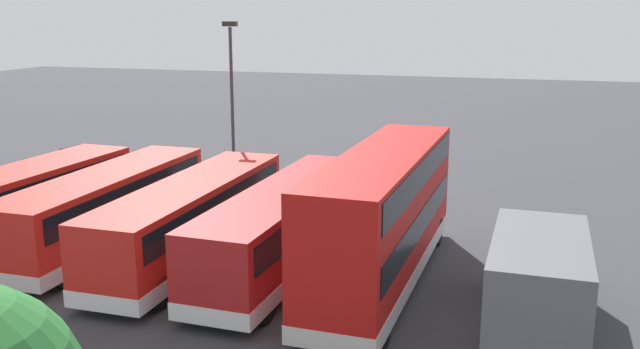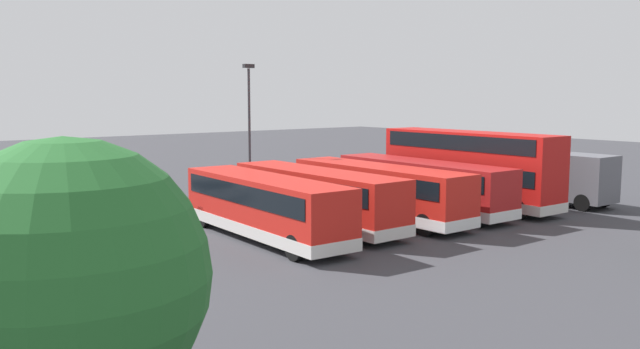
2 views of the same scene
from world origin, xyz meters
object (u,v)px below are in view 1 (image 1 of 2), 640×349
bus_single_deck_second (286,224)px  box_truck_blue (538,281)px  bus_double_decker_near_end (383,214)px  bus_single_deck_fifth (21,203)px  bus_single_deck_third (192,217)px  car_hatchback_silver (86,160)px  waste_bin_yellow (415,184)px  bus_single_deck_fourth (107,206)px  lamp_post_tall (232,96)px

bus_single_deck_second → box_truck_blue: 9.24m
bus_double_decker_near_end → bus_single_deck_fifth: (14.79, -0.04, -0.83)m
bus_double_decker_near_end → bus_single_deck_third: (7.28, -0.21, -0.83)m
box_truck_blue → car_hatchback_silver: (25.10, -14.24, -1.01)m
bus_single_deck_fifth → car_hatchback_silver: bus_single_deck_fifth is taller
bus_single_deck_second → waste_bin_yellow: bus_single_deck_second is taller
bus_single_deck_fourth → bus_single_deck_fifth: size_ratio=1.00×
bus_single_deck_fourth → box_truck_blue: (-16.24, 3.38, 0.08)m
car_hatchback_silver → lamp_post_tall: size_ratio=0.51×
box_truck_blue → lamp_post_tall: lamp_post_tall is taller
bus_single_deck_second → car_hatchback_silver: (16.42, -11.07, -0.92)m
bus_single_deck_second → waste_bin_yellow: 12.25m
bus_single_deck_second → lamp_post_tall: bearing=-56.0°
waste_bin_yellow → bus_double_decker_near_end: bearing=94.3°
box_truck_blue → car_hatchback_silver: size_ratio=1.72×
bus_double_decker_near_end → lamp_post_tall: (9.70, -9.37, 2.56)m
bus_single_deck_fifth → waste_bin_yellow: size_ratio=12.03×
bus_single_deck_second → box_truck_blue: box_truck_blue is taller
box_truck_blue → lamp_post_tall: size_ratio=0.87×
box_truck_blue → lamp_post_tall: bearing=-39.5°
bus_single_deck_third → box_truck_blue: size_ratio=1.56×
bus_single_deck_fourth → waste_bin_yellow: 15.60m
bus_single_deck_fourth → bus_single_deck_fifth: (3.58, 0.60, -0.00)m
bus_double_decker_near_end → bus_single_deck_fifth: size_ratio=1.06×
bus_single_deck_fourth → lamp_post_tall: size_ratio=1.32×
bus_double_decker_near_end → bus_single_deck_fourth: bearing=-3.2°
bus_single_deck_fifth → car_hatchback_silver: 12.65m
bus_single_deck_fourth → bus_single_deck_fifth: same height
bus_single_deck_second → bus_single_deck_third: 3.63m
bus_single_deck_second → bus_single_deck_fourth: (7.56, -0.21, -0.00)m
bus_double_decker_near_end → waste_bin_yellow: bearing=-85.7°
bus_single_deck_third → lamp_post_tall: (2.42, -9.16, 3.39)m
bus_single_deck_second → car_hatchback_silver: size_ratio=2.75×
bus_single_deck_third → bus_single_deck_fifth: bearing=1.3°
bus_double_decker_near_end → box_truck_blue: (-5.03, 2.74, -0.74)m
bus_single_deck_third → car_hatchback_silver: 17.08m
bus_single_deck_fifth → box_truck_blue: bearing=172.0°
box_truck_blue → bus_double_decker_near_end: bearing=-28.6°
bus_double_decker_near_end → box_truck_blue: 5.77m
bus_single_deck_second → bus_single_deck_fifth: (11.14, 0.39, -0.00)m
bus_double_decker_near_end → bus_single_deck_fifth: 14.82m
bus_double_decker_near_end → car_hatchback_silver: (20.07, -11.50, -1.75)m
lamp_post_tall → waste_bin_yellow: bearing=-161.5°
bus_single_deck_third → waste_bin_yellow: (-6.35, -12.10, -1.15)m
bus_single_deck_fourth → car_hatchback_silver: size_ratio=2.60×
bus_single_deck_third → box_truck_blue: box_truck_blue is taller
bus_double_decker_near_end → bus_single_deck_third: 7.33m
bus_double_decker_near_end → lamp_post_tall: lamp_post_tall is taller
bus_single_deck_third → waste_bin_yellow: size_ratio=12.37×
box_truck_blue → waste_bin_yellow: bearing=-68.4°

